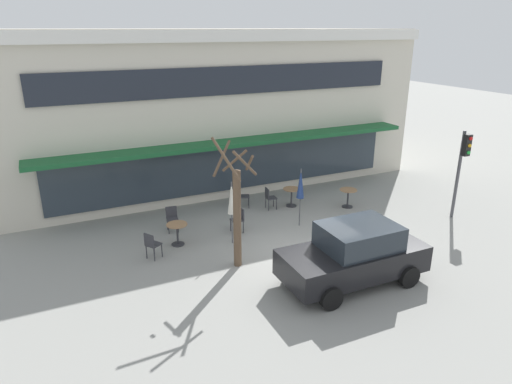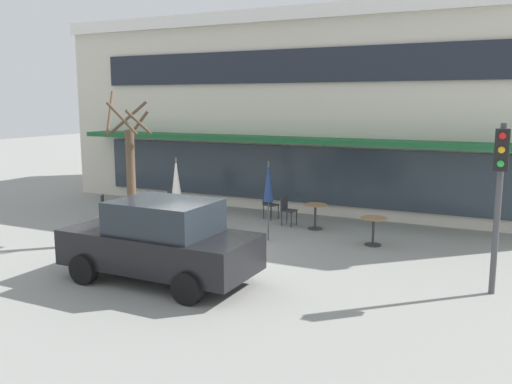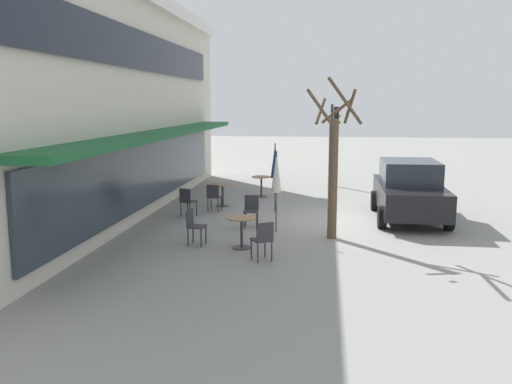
{
  "view_description": "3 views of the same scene",
  "coord_description": "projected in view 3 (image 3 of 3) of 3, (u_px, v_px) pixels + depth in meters",
  "views": [
    {
      "loc": [
        -7.02,
        -11.18,
        6.93
      ],
      "look_at": [
        -0.25,
        3.14,
        1.21
      ],
      "focal_mm": 32.0,
      "sensor_mm": 36.0,
      "label": 1
    },
    {
      "loc": [
        7.17,
        -11.06,
        3.81
      ],
      "look_at": [
        0.34,
        2.88,
        1.2
      ],
      "focal_mm": 38.0,
      "sensor_mm": 36.0,
      "label": 2
    },
    {
      "loc": [
        -15.97,
        0.59,
        3.47
      ],
      "look_at": [
        -0.68,
        2.55,
        0.92
      ],
      "focal_mm": 38.0,
      "sensor_mm": 36.0,
      "label": 3
    }
  ],
  "objects": [
    {
      "name": "cafe_chair_3",
      "position": [
        187.0,
        200.0,
        16.54
      ],
      "size": [
        0.52,
        0.52,
        0.89
      ],
      "color": "#333338",
      "rests_on": "ground"
    },
    {
      "name": "patio_umbrella_green_folded",
      "position": [
        275.0,
        161.0,
        17.17
      ],
      "size": [
        0.28,
        0.28,
        2.2
      ],
      "color": "#4C4C51",
      "rests_on": "ground"
    },
    {
      "name": "cafe_table_near_wall",
      "position": [
        223.0,
        191.0,
        18.27
      ],
      "size": [
        0.7,
        0.7,
        0.76
      ],
      "color": "#333338",
      "rests_on": "ground"
    },
    {
      "name": "cafe_table_streetside",
      "position": [
        242.0,
        227.0,
        12.97
      ],
      "size": [
        0.7,
        0.7,
        0.76
      ],
      "color": "#333338",
      "rests_on": "ground"
    },
    {
      "name": "cafe_table_by_tree",
      "position": [
        261.0,
        183.0,
        20.12
      ],
      "size": [
        0.7,
        0.7,
        0.76
      ],
      "color": "#333338",
      "rests_on": "ground"
    },
    {
      "name": "parked_sedan",
      "position": [
        409.0,
        190.0,
        16.16
      ],
      "size": [
        4.21,
        2.05,
        1.76
      ],
      "color": "black",
      "rests_on": "ground"
    },
    {
      "name": "traffic_light_pole",
      "position": [
        334.0,
        131.0,
        22.48
      ],
      "size": [
        0.26,
        0.44,
        3.4
      ],
      "color": "#47474C",
      "rests_on": "ground"
    },
    {
      "name": "cafe_chair_0",
      "position": [
        214.0,
        196.0,
        17.34
      ],
      "size": [
        0.44,
        0.44,
        0.89
      ],
      "color": "#333338",
      "rests_on": "ground"
    },
    {
      "name": "street_tree",
      "position": [
        333.0,
        167.0,
        13.72
      ],
      "size": [
        1.24,
        1.42,
        4.09
      ],
      "color": "brown",
      "rests_on": "ground"
    },
    {
      "name": "cafe_chair_2",
      "position": [
        251.0,
        209.0,
        15.21
      ],
      "size": [
        0.41,
        0.41,
        0.89
      ],
      "color": "#333338",
      "rests_on": "ground"
    },
    {
      "name": "patio_umbrella_cream_folded",
      "position": [
        276.0,
        173.0,
        14.38
      ],
      "size": [
        0.28,
        0.28,
        2.2
      ],
      "color": "#4C4C51",
      "rests_on": "ground"
    },
    {
      "name": "building_facade",
      "position": [
        22.0,
        103.0,
        16.81
      ],
      "size": [
        18.67,
        9.1,
        6.89
      ],
      "color": "beige",
      "rests_on": "ground"
    },
    {
      "name": "cafe_chair_4",
      "position": [
        263.0,
        238.0,
        11.91
      ],
      "size": [
        0.55,
        0.55,
        0.89
      ],
      "color": "#333338",
      "rests_on": "ground"
    },
    {
      "name": "cafe_chair_1",
      "position": [
        194.0,
        224.0,
        13.27
      ],
      "size": [
        0.45,
        0.45,
        0.89
      ],
      "color": "#333338",
      "rests_on": "ground"
    },
    {
      "name": "ground_plane",
      "position": [
        344.0,
        220.0,
        16.12
      ],
      "size": [
        80.0,
        80.0,
        0.0
      ],
      "primitive_type": "plane",
      "color": "gray"
    }
  ]
}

